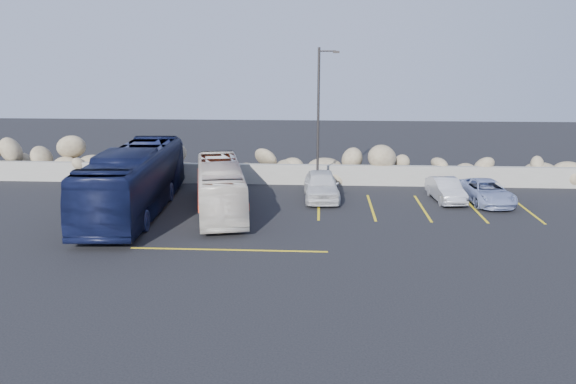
# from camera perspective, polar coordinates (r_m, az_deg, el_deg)

# --- Properties ---
(ground) EXTENTS (90.00, 90.00, 0.00)m
(ground) POSITION_cam_1_polar(r_m,az_deg,el_deg) (22.50, -3.62, -6.12)
(ground) COLOR black
(ground) RESTS_ON ground
(seawall) EXTENTS (60.00, 0.40, 1.20)m
(seawall) POSITION_cam_1_polar(r_m,az_deg,el_deg) (33.83, -1.21, 1.83)
(seawall) COLOR gray
(seawall) RESTS_ON ground
(riprap_pile) EXTENTS (54.00, 2.80, 2.60)m
(riprap_pile) POSITION_cam_1_polar(r_m,az_deg,el_deg) (34.87, -1.06, 3.37)
(riprap_pile) COLOR #8F7B5E
(riprap_pile) RESTS_ON ground
(parking_lines) EXTENTS (18.16, 9.36, 0.01)m
(parking_lines) POSITION_cam_1_polar(r_m,az_deg,el_deg) (27.71, 7.36, -2.31)
(parking_lines) COLOR gold
(parking_lines) RESTS_ON ground
(lamppost) EXTENTS (1.14, 0.18, 8.00)m
(lamppost) POSITION_cam_1_polar(r_m,az_deg,el_deg) (30.66, 3.19, 7.54)
(lamppost) COLOR #2C2927
(lamppost) RESTS_ON ground
(vintage_bus) EXTENTS (3.94, 9.17, 2.49)m
(vintage_bus) POSITION_cam_1_polar(r_m,az_deg,el_deg) (28.05, -6.90, 0.53)
(vintage_bus) COLOR silver
(vintage_bus) RESTS_ON ground
(tour_coach) EXTENTS (3.33, 11.72, 3.23)m
(tour_coach) POSITION_cam_1_polar(r_m,az_deg,el_deg) (28.53, -15.35, 1.11)
(tour_coach) COLOR #0F1433
(tour_coach) RESTS_ON ground
(car_a) EXTENTS (2.06, 4.61, 1.54)m
(car_a) POSITION_cam_1_polar(r_m,az_deg,el_deg) (30.33, 3.41, 0.71)
(car_a) COLOR silver
(car_a) RESTS_ON ground
(car_b) EXTENTS (1.63, 3.78, 1.21)m
(car_b) POSITION_cam_1_polar(r_m,az_deg,el_deg) (31.11, 15.74, 0.22)
(car_b) COLOR #B7B7BC
(car_b) RESTS_ON ground
(car_d) EXTENTS (2.42, 4.52, 1.21)m
(car_d) POSITION_cam_1_polar(r_m,az_deg,el_deg) (31.32, 19.50, 0.03)
(car_d) COLOR #8896C1
(car_d) RESTS_ON ground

